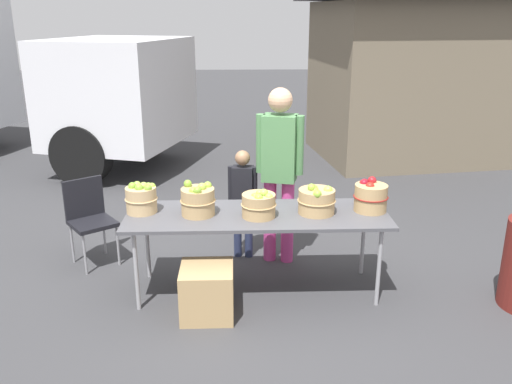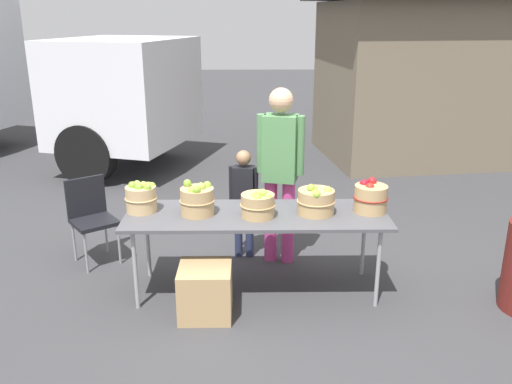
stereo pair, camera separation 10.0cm
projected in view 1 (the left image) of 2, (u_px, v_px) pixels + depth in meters
The scene contains 12 objects.
ground_plane at pixel (257, 290), 4.96m from camera, with size 40.00×40.00×0.00m, color #38383A.
market_table at pixel (257, 218), 4.73m from camera, with size 2.30×0.76×0.75m.
apple_basket_green_0 at pixel (142, 198), 4.72m from camera, with size 0.29×0.29×0.28m.
apple_basket_green_1 at pixel (198, 201), 4.65m from camera, with size 0.31×0.31×0.30m.
apple_basket_green_2 at pixel (259, 204), 4.61m from camera, with size 0.31×0.31×0.26m.
apple_basket_green_3 at pixel (317, 201), 4.69m from camera, with size 0.34×0.34×0.27m.
apple_basket_red_0 at pixel (370, 197), 4.75m from camera, with size 0.31×0.31×0.29m.
vendor_adult at pixel (279, 163), 5.23m from camera, with size 0.45×0.31×1.76m.
child_customer at pixel (243, 196), 5.43m from camera, with size 0.30×0.18×1.14m.
food_kiosk at pixel (411, 76), 9.20m from camera, with size 3.86×3.34×2.74m.
folding_chair at pixel (89, 215), 5.37m from camera, with size 0.56×0.56×0.86m.
produce_crate at pixel (207, 291), 4.48m from camera, with size 0.44×0.44×0.44m, color tan.
Camera 1 is at (-0.17, -4.41, 2.43)m, focal length 37.77 mm.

